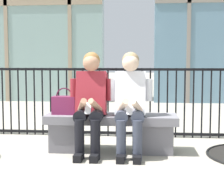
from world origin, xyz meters
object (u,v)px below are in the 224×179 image
(stone_bench, at_px, (111,129))
(handbag_on_bench, at_px, (64,105))
(seated_person_with_phone, at_px, (91,99))
(seated_person_companion, at_px, (130,100))

(stone_bench, bearing_deg, handbag_on_bench, -179.01)
(handbag_on_bench, bearing_deg, seated_person_with_phone, -18.98)
(seated_person_companion, xyz_separation_m, handbag_on_bench, (-0.82, 0.12, -0.08))
(stone_bench, bearing_deg, seated_person_with_phone, -151.30)
(seated_person_with_phone, height_order, handbag_on_bench, seated_person_with_phone)
(stone_bench, xyz_separation_m, seated_person_companion, (0.24, -0.13, 0.38))
(stone_bench, relative_size, seated_person_companion, 1.32)
(stone_bench, distance_m, handbag_on_bench, 0.65)
(stone_bench, relative_size, handbag_on_bench, 4.88)
(seated_person_with_phone, xyz_separation_m, handbag_on_bench, (-0.34, 0.12, -0.08))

